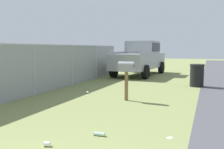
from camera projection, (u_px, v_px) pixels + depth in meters
mailbox at (126, 69)px, 7.91m from camera, size 0.24×0.53×1.24m
pickup_truck at (140, 57)px, 15.55m from camera, size 5.37×2.43×2.09m
trash_bin at (197, 75)px, 10.84m from camera, size 0.60×0.60×0.97m
fence_section at (55, 65)px, 10.05m from camera, size 13.22×0.07×1.79m
litter_bottle_by_mailbox at (99, 134)px, 4.77m from camera, size 0.08×0.22×0.07m
litter_cup_near_hydrant at (88, 92)px, 9.21m from camera, size 0.12×0.13×0.08m
litter_cup_midfield_b at (47, 144)px, 4.26m from camera, size 0.11×0.12×0.08m
litter_wrapper_midfield_a at (170, 138)px, 4.67m from camera, size 0.15×0.13×0.01m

